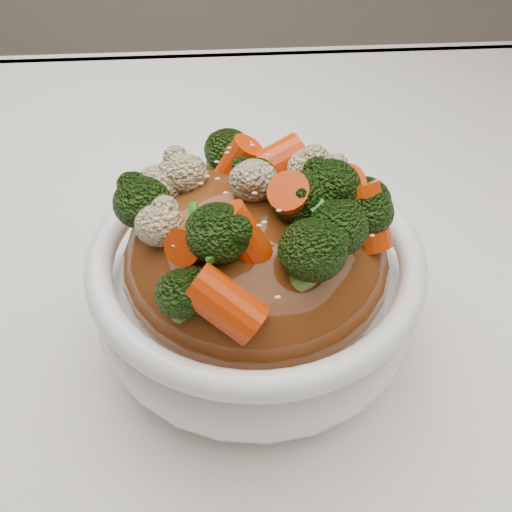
{
  "coord_description": "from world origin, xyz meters",
  "views": [
    {
      "loc": [
        -0.05,
        -0.31,
        1.09
      ],
      "look_at": [
        -0.04,
        -0.04,
        0.82
      ],
      "focal_mm": 42.0,
      "sensor_mm": 36.0,
      "label": 1
    }
  ],
  "objects_px": {
    "carrots": "(256,182)",
    "bowl": "(256,290)",
    "dining_table": "(284,498)",
    "broccoli": "(256,184)"
  },
  "relations": [
    {
      "from": "bowl",
      "to": "dining_table",
      "type": "bearing_deg",
      "value": 47.76
    },
    {
      "from": "carrots",
      "to": "dining_table",
      "type": "bearing_deg",
      "value": 47.76
    },
    {
      "from": "dining_table",
      "to": "carrots",
      "type": "xyz_separation_m",
      "value": [
        -0.04,
        -0.04,
        0.51
      ]
    },
    {
      "from": "dining_table",
      "to": "broccoli",
      "type": "xyz_separation_m",
      "value": [
        -0.04,
        -0.04,
        0.51
      ]
    },
    {
      "from": "carrots",
      "to": "bowl",
      "type": "bearing_deg",
      "value": 26.57
    },
    {
      "from": "carrots",
      "to": "broccoli",
      "type": "xyz_separation_m",
      "value": [
        0.0,
        0.0,
        -0.0
      ]
    },
    {
      "from": "dining_table",
      "to": "carrots",
      "type": "distance_m",
      "value": 0.51
    },
    {
      "from": "broccoli",
      "to": "carrots",
      "type": "bearing_deg",
      "value": 0.0
    },
    {
      "from": "dining_table",
      "to": "broccoli",
      "type": "bearing_deg",
      "value": -132.24
    },
    {
      "from": "bowl",
      "to": "carrots",
      "type": "distance_m",
      "value": 0.09
    }
  ]
}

